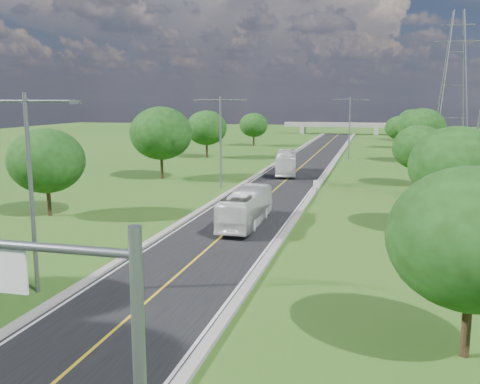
# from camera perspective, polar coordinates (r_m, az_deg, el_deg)

# --- Properties ---
(ground) EXTENTS (260.00, 260.00, 0.00)m
(ground) POSITION_cam_1_polar(r_m,az_deg,el_deg) (71.98, 5.93, 2.12)
(ground) COLOR #295818
(ground) RESTS_ON ground
(road) EXTENTS (8.00, 150.00, 0.06)m
(road) POSITION_cam_1_polar(r_m,az_deg,el_deg) (77.86, 6.59, 2.72)
(road) COLOR black
(road) RESTS_ON ground
(curb_left) EXTENTS (0.50, 150.00, 0.22)m
(curb_left) POSITION_cam_1_polar(r_m,az_deg,el_deg) (78.54, 3.52, 2.88)
(curb_left) COLOR gray
(curb_left) RESTS_ON ground
(curb_right) EXTENTS (0.50, 150.00, 0.22)m
(curb_right) POSITION_cam_1_polar(r_m,az_deg,el_deg) (77.40, 9.71, 2.66)
(curb_right) COLOR gray
(curb_right) RESTS_ON ground
(signal_mast) EXTENTS (8.54, 0.33, 7.20)m
(signal_mast) POSITION_cam_1_polar(r_m,az_deg,el_deg) (12.64, -19.75, -13.00)
(signal_mast) COLOR slate
(signal_mast) RESTS_ON ground
(speed_limit_sign) EXTENTS (0.55, 0.09, 2.40)m
(speed_limit_sign) POSITION_cam_1_polar(r_m,az_deg,el_deg) (49.49, 8.13, 0.39)
(speed_limit_sign) COLOR slate
(speed_limit_sign) RESTS_ON ground
(overpass) EXTENTS (30.00, 3.00, 3.20)m
(overpass) POSITION_cam_1_polar(r_m,az_deg,el_deg) (151.09, 10.50, 6.99)
(overpass) COLOR gray
(overpass) RESTS_ON ground
(streetlight_near_left) EXTENTS (5.90, 0.25, 10.00)m
(streetlight_near_left) POSITION_cam_1_polar(r_m,az_deg,el_deg) (28.16, -21.49, 1.55)
(streetlight_near_left) COLOR slate
(streetlight_near_left) RESTS_ON ground
(streetlight_mid_left) EXTENTS (5.90, 0.25, 10.00)m
(streetlight_mid_left) POSITION_cam_1_polar(r_m,az_deg,el_deg) (58.05, -2.09, 6.20)
(streetlight_mid_left) COLOR slate
(streetlight_mid_left) RESTS_ON ground
(streetlight_far_right) EXTENTS (5.90, 0.25, 10.00)m
(streetlight_far_right) POSITION_cam_1_polar(r_m,az_deg,el_deg) (88.74, 11.62, 7.29)
(streetlight_far_right) COLOR slate
(streetlight_far_right) RESTS_ON ground
(power_tower_far) EXTENTS (9.00, 6.40, 28.00)m
(power_tower_far) POSITION_cam_1_polar(r_m,az_deg,el_deg) (126.59, 21.89, 11.17)
(power_tower_far) COLOR slate
(power_tower_far) RESTS_ON ground
(tree_lb) EXTENTS (6.30, 6.30, 7.33)m
(tree_lb) POSITION_cam_1_polar(r_m,az_deg,el_deg) (47.02, -19.95, 3.15)
(tree_lb) COLOR black
(tree_lb) RESTS_ON ground
(tree_lc) EXTENTS (7.56, 7.56, 8.79)m
(tree_lc) POSITION_cam_1_polar(r_m,az_deg,el_deg) (65.81, -8.42, 6.22)
(tree_lc) COLOR black
(tree_lc) RESTS_ON ground
(tree_ld) EXTENTS (6.72, 6.72, 7.82)m
(tree_ld) POSITION_cam_1_polar(r_m,az_deg,el_deg) (89.02, -3.60, 6.84)
(tree_ld) COLOR black
(tree_ld) RESTS_ON ground
(tree_le) EXTENTS (5.88, 5.88, 6.84)m
(tree_le) POSITION_cam_1_polar(r_m,az_deg,el_deg) (111.51, 1.47, 7.16)
(tree_le) COLOR black
(tree_le) RESTS_ON ground
(tree_ra) EXTENTS (6.30, 6.30, 7.33)m
(tree_ra) POSITION_cam_1_polar(r_m,az_deg,el_deg) (21.47, 23.60, -4.56)
(tree_ra) COLOR black
(tree_ra) RESTS_ON ground
(tree_rb) EXTENTS (6.72, 6.72, 7.82)m
(tree_rb) POSITION_cam_1_polar(r_m,az_deg,el_deg) (41.21, 22.08, 2.57)
(tree_rb) COLOR black
(tree_rb) RESTS_ON ground
(tree_rc) EXTENTS (5.88, 5.88, 6.84)m
(tree_rc) POSITION_cam_1_polar(r_m,az_deg,el_deg) (62.95, 18.56, 4.51)
(tree_rc) COLOR black
(tree_rc) RESTS_ON ground
(tree_rd) EXTENTS (7.14, 7.14, 8.30)m
(tree_rd) POSITION_cam_1_polar(r_m,az_deg,el_deg) (86.92, 18.83, 6.47)
(tree_rd) COLOR black
(tree_rd) RESTS_ON ground
(tree_re) EXTENTS (5.46, 5.46, 6.35)m
(tree_re) POSITION_cam_1_polar(r_m,az_deg,el_deg) (110.77, 16.59, 6.57)
(tree_re) COLOR black
(tree_re) RESTS_ON ground
(tree_rf) EXTENTS (6.30, 6.30, 7.33)m
(tree_rf) POSITION_cam_1_polar(r_m,az_deg,el_deg) (130.87, 17.85, 7.23)
(tree_rf) COLOR black
(tree_rf) RESTS_ON ground
(bus_outbound) EXTENTS (2.37, 9.81, 2.73)m
(bus_outbound) POSITION_cam_1_polar(r_m,az_deg,el_deg) (41.14, 0.63, -1.69)
(bus_outbound) COLOR silver
(bus_outbound) RESTS_ON road
(bus_inbound) EXTENTS (3.99, 10.68, 2.91)m
(bus_inbound) POSITION_cam_1_polar(r_m,az_deg,el_deg) (69.57, 4.94, 3.12)
(bus_inbound) COLOR white
(bus_inbound) RESTS_ON road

